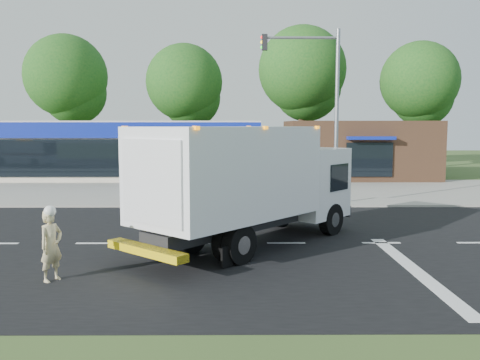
{
  "coord_description": "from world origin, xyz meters",
  "views": [
    {
      "loc": [
        -1.55,
        -15.63,
        3.69
      ],
      "look_at": [
        -1.43,
        2.89,
        1.7
      ],
      "focal_mm": 38.0,
      "sensor_mm": 36.0,
      "label": 1
    }
  ],
  "objects": [
    {
      "name": "parking_apron",
      "position": [
        0.0,
        14.0,
        0.01
      ],
      "size": [
        60.0,
        9.0,
        0.02
      ],
      "primitive_type": "cube",
      "color": "gray",
      "rests_on": "ground"
    },
    {
      "name": "brown_storefront",
      "position": [
        7.0,
        19.98,
        2.0
      ],
      "size": [
        10.0,
        6.7,
        4.0
      ],
      "color": "#382316",
      "rests_on": "ground"
    },
    {
      "name": "lane_markings",
      "position": [
        1.35,
        -1.35,
        0.02
      ],
      "size": [
        55.2,
        7.0,
        0.01
      ],
      "color": "silver",
      "rests_on": "road_asphalt"
    },
    {
      "name": "retail_strip_mall",
      "position": [
        -9.0,
        19.93,
        2.01
      ],
      "size": [
        18.0,
        6.2,
        4.0
      ],
      "color": "beige",
      "rests_on": "ground"
    },
    {
      "name": "traffic_signal_pole",
      "position": [
        2.35,
        7.6,
        4.92
      ],
      "size": [
        3.51,
        0.25,
        8.0
      ],
      "color": "gray",
      "rests_on": "ground"
    },
    {
      "name": "emergency_worker",
      "position": [
        -5.95,
        -3.82,
        0.9
      ],
      "size": [
        0.66,
        0.75,
        1.82
      ],
      "rotation": [
        0.0,
        0.0,
        1.05
      ],
      "color": "#C5B483",
      "rests_on": "ground"
    },
    {
      "name": "ems_box_truck",
      "position": [
        -1.21,
        -0.36,
        2.12
      ],
      "size": [
        7.39,
        7.92,
        3.68
      ],
      "rotation": [
        0.0,
        0.0,
        0.85
      ],
      "color": "black",
      "rests_on": "ground"
    },
    {
      "name": "road_asphalt",
      "position": [
        0.0,
        0.0,
        0.0
      ],
      "size": [
        60.0,
        14.0,
        0.02
      ],
      "primitive_type": "cube",
      "color": "black",
      "rests_on": "ground"
    },
    {
      "name": "sidewalk",
      "position": [
        0.0,
        8.2,
        0.06
      ],
      "size": [
        60.0,
        2.4,
        0.12
      ],
      "primitive_type": "cube",
      "color": "gray",
      "rests_on": "ground"
    },
    {
      "name": "background_trees",
      "position": [
        -0.85,
        28.16,
        7.38
      ],
      "size": [
        36.77,
        7.39,
        12.1
      ],
      "color": "#332114",
      "rests_on": "ground"
    },
    {
      "name": "ground",
      "position": [
        0.0,
        0.0,
        0.0
      ],
      "size": [
        120.0,
        120.0,
        0.0
      ],
      "primitive_type": "plane",
      "color": "#385123",
      "rests_on": "ground"
    }
  ]
}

